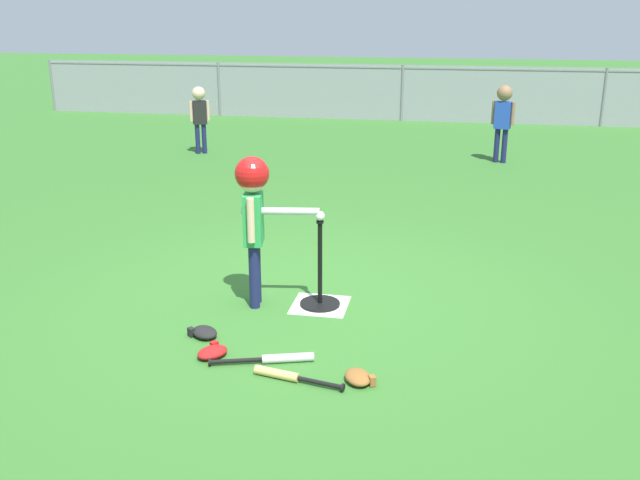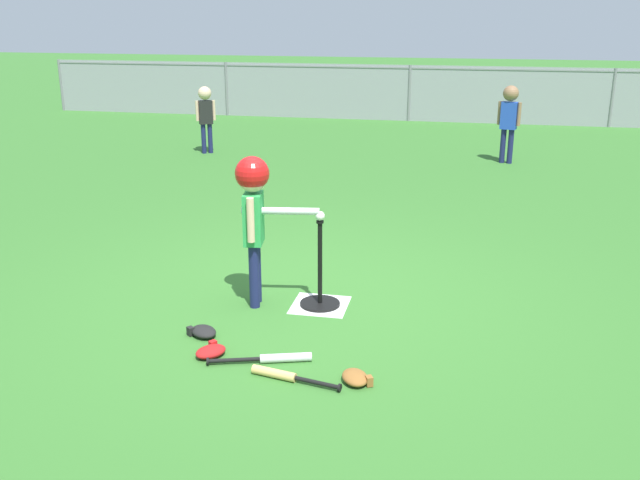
% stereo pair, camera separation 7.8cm
% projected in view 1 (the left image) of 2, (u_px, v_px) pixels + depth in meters
% --- Properties ---
extents(ground_plane, '(60.00, 60.00, 0.00)m').
position_uv_depth(ground_plane, '(302.00, 300.00, 5.76)').
color(ground_plane, '#336B28').
extents(home_plate, '(0.44, 0.44, 0.01)m').
position_uv_depth(home_plate, '(320.00, 305.00, 5.66)').
color(home_plate, white).
rests_on(home_plate, ground_plane).
extents(batting_tee, '(0.32, 0.32, 0.71)m').
position_uv_depth(batting_tee, '(320.00, 292.00, 5.63)').
color(batting_tee, black).
rests_on(batting_tee, ground_plane).
extents(baseball_on_tee, '(0.07, 0.07, 0.07)m').
position_uv_depth(baseball_on_tee, '(320.00, 216.00, 5.43)').
color(baseball_on_tee, white).
rests_on(baseball_on_tee, batting_tee).
extents(batter_child, '(0.64, 0.34, 1.20)m').
position_uv_depth(batter_child, '(254.00, 201.00, 5.41)').
color(batter_child, '#191E4C').
rests_on(batter_child, ground_plane).
extents(fielder_near_right, '(0.29, 0.21, 1.08)m').
position_uv_depth(fielder_near_right, '(199.00, 111.00, 11.37)').
color(fielder_near_right, '#191E4C').
rests_on(fielder_near_right, ground_plane).
extents(fielder_near_left, '(0.34, 0.23, 1.17)m').
position_uv_depth(fielder_near_left, '(503.00, 113.00, 10.68)').
color(fielder_near_left, '#191E4C').
rests_on(fielder_near_left, ground_plane).
extents(spare_bat_silver, '(0.68, 0.26, 0.06)m').
position_uv_depth(spare_bat_silver, '(277.00, 359.00, 4.74)').
color(spare_bat_silver, silver).
rests_on(spare_bat_silver, ground_plane).
extents(spare_bat_wood, '(0.61, 0.18, 0.06)m').
position_uv_depth(spare_bat_wood, '(286.00, 376.00, 4.52)').
color(spare_bat_wood, '#DBB266').
rests_on(spare_bat_wood, ground_plane).
extents(glove_by_plate, '(0.27, 0.26, 0.07)m').
position_uv_depth(glove_by_plate, '(204.00, 332.00, 5.11)').
color(glove_by_plate, black).
rests_on(glove_by_plate, ground_plane).
extents(glove_near_bats, '(0.24, 0.27, 0.07)m').
position_uv_depth(glove_near_bats, '(359.00, 377.00, 4.49)').
color(glove_near_bats, brown).
rests_on(glove_near_bats, ground_plane).
extents(glove_tossed_aside, '(0.26, 0.27, 0.07)m').
position_uv_depth(glove_tossed_aside, '(212.00, 352.00, 4.82)').
color(glove_tossed_aside, '#B21919').
rests_on(glove_tossed_aside, ground_plane).
extents(outfield_fence, '(16.06, 0.06, 1.15)m').
position_uv_depth(outfield_fence, '(402.00, 91.00, 14.77)').
color(outfield_fence, slate).
rests_on(outfield_fence, ground_plane).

